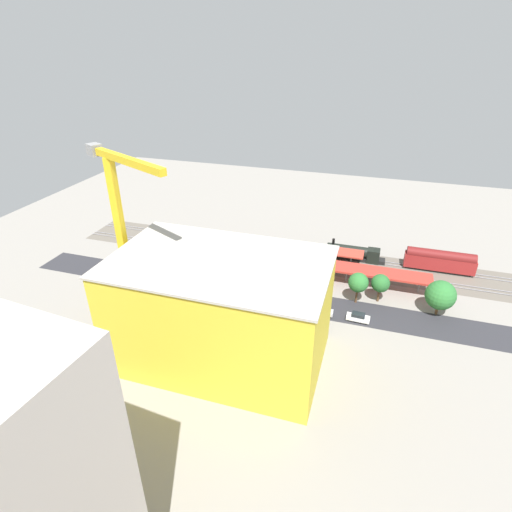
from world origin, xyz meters
The scene contains 22 objects.
ground_plane centered at (0.00, 0.00, 0.00)m, with size 199.63×199.63×0.00m, color gray.
rail_bed centered at (0.00, -19.00, 0.00)m, with size 124.77×14.54×0.01m, color #665E54.
street_asphalt centered at (0.00, 2.20, 0.00)m, with size 124.77×9.00×0.01m, color #2D2D33.
track_rails centered at (0.00, -19.00, 0.18)m, with size 124.77×8.59×0.12m.
platform_canopy_near centered at (-5.55, -9.97, 3.83)m, with size 54.99×5.57×4.09m.
platform_canopy_far centered at (12.52, -17.49, 3.97)m, with size 59.23×4.96×4.18m.
locomotive centered at (-14.95, -22.26, 1.85)m, with size 15.28×3.01×5.20m.
passenger_coach centered at (-35.50, -22.26, 3.00)m, with size 16.76×2.90×5.71m.
freight_coach_far centered at (12.03, -15.73, 3.22)m, with size 18.59×3.16×6.14m.
parked_car_0 centered at (-17.96, 5.04, 0.81)m, with size 4.82×1.98×1.83m.
parked_car_1 centered at (-10.54, 5.04, 0.77)m, with size 4.50×2.04×1.76m.
parked_car_2 centered at (-3.43, 5.63, 0.78)m, with size 4.83×2.11×1.76m.
parked_car_3 centered at (2.45, 5.78, 0.72)m, with size 4.09×1.95×1.62m.
construction_building centered at (5.06, 22.99, 9.76)m, with size 35.78×22.07×19.53m, color yellow.
construction_roof_slab centered at (5.06, 22.99, 19.73)m, with size 36.38×22.67×0.40m, color #B7B2A8.
tower_crane centered at (25.11, 19.43, 20.44)m, with size 20.23×10.97×35.82m.
box_truck_0 centered at (14.27, 5.80, 1.68)m, with size 9.56×2.62×3.40m.
box_truck_1 centered at (7.31, 5.56, 1.58)m, with size 9.98×3.41×3.15m.
street_tree_0 centered at (-16.94, -1.80, 5.12)m, with size 4.39×4.39×7.35m.
street_tree_1 centered at (-33.72, -2.38, 4.79)m, with size 6.25×6.25×7.92m.
street_tree_2 centered at (-21.59, -3.74, 4.65)m, with size 4.07×4.07×6.72m.
traffic_light centered at (25.50, 6.52, 4.54)m, with size 0.50×0.36×6.90m.
Camera 1 is at (-18.05, 76.58, 51.57)m, focal length 28.46 mm.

